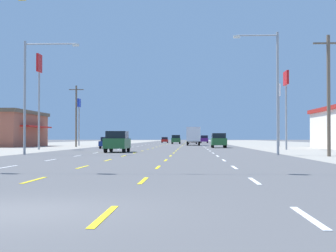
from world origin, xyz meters
name	(u,v)px	position (x,y,z in m)	size (l,w,h in m)	color
ground_plane	(168,147)	(0.00, 66.00, 0.00)	(572.00, 572.00, 0.00)	#4C4C4F
lane_markings	(176,144)	(0.00, 104.50, 0.01)	(10.64, 227.60, 0.01)	white
signal_span_wire	(110,38)	(-0.01, 11.37, 5.39)	(24.93, 0.53, 9.25)	brown
suv_inner_left_nearest	(117,141)	(-3.63, 39.36, 1.03)	(1.98, 4.90, 1.98)	#235B2D
sedan_far_left_near	(108,143)	(-7.23, 56.80, 0.76)	(1.80, 4.50, 1.46)	navy
suv_far_right_mid	(219,140)	(7.07, 62.01, 1.03)	(1.98, 4.90, 1.98)	#235B2D
box_truck_inner_right_midfar	(193,135)	(3.74, 83.77, 1.84)	(2.40, 7.20, 3.23)	white
suv_inner_right_far	(192,139)	(3.66, 104.12, 1.03)	(1.98, 4.90, 1.98)	maroon
suv_center_turn_farther	(176,139)	(0.00, 107.49, 1.03)	(1.98, 4.90, 1.98)	#235B2D
suv_far_right_farthest	(204,139)	(6.77, 125.95, 1.03)	(1.98, 4.90, 1.98)	#4C196B
hatchback_inner_left_distant_a	(165,140)	(-3.57, 128.99, 0.78)	(1.72, 3.90, 1.54)	red
pole_sign_left_row_1	(39,79)	(-14.28, 50.21, 8.12)	(0.24, 1.67, 11.06)	gray
pole_sign_left_row_2	(79,111)	(-15.89, 79.46, 5.99)	(0.24, 1.82, 8.07)	gray
pole_sign_right_row_1	(286,89)	(14.18, 50.75, 6.92)	(0.24, 2.39, 8.99)	gray
pole_sign_right_row_2	(279,99)	(17.30, 74.26, 7.49)	(0.24, 2.07, 9.88)	gray
streetlight_left_row_0	(31,88)	(-9.65, 32.13, 5.41)	(4.51, 0.26, 9.20)	gray
streetlight_right_row_0	(273,84)	(9.82, 32.13, 5.58)	(3.58, 0.26, 9.76)	gray
utility_pole_right_row_0	(329,93)	(13.31, 28.97, 4.63)	(2.20, 0.26, 8.87)	brown
utility_pole_left_row_1	(76,115)	(-13.80, 67.72, 4.77)	(2.20, 0.26, 9.16)	brown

